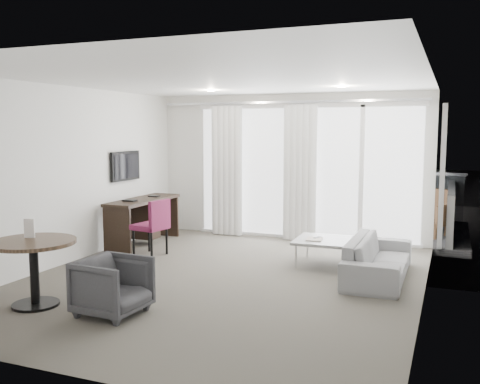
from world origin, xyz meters
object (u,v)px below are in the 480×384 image
at_px(tub_armchair, 113,286).
at_px(desk, 144,221).
at_px(desk_chair, 150,227).
at_px(round_table, 34,273).
at_px(rattan_chair_a, 369,206).
at_px(rattan_chair_b, 429,213).
at_px(sofa, 378,258).
at_px(coffee_table, 325,252).

bearing_deg(tub_armchair, desk, 30.58).
height_order(desk_chair, round_table, desk_chair).
bearing_deg(rattan_chair_a, tub_armchair, -83.77).
xyz_separation_m(round_table, tub_armchair, (0.98, 0.08, -0.06)).
bearing_deg(rattan_chair_a, round_table, -91.32).
bearing_deg(rattan_chair_b, desk_chair, -116.95).
height_order(sofa, rattan_chair_a, rattan_chair_a).
xyz_separation_m(desk, desk_chair, (0.54, -0.68, 0.05)).
distance_m(coffee_table, rattan_chair_a, 3.46).
relative_size(desk_chair, tub_armchair, 1.31).
height_order(rattan_chair_a, rattan_chair_b, rattan_chair_b).
bearing_deg(desk, coffee_table, -4.26).
relative_size(coffee_table, rattan_chair_b, 0.98).
distance_m(desk, desk_chair, 0.87).
bearing_deg(rattan_chair_b, rattan_chair_a, 176.38).
height_order(desk, rattan_chair_a, rattan_chair_a).
bearing_deg(rattan_chair_a, sofa, -58.33).
xyz_separation_m(desk, tub_armchair, (1.61, -3.19, -0.08)).
xyz_separation_m(desk, rattan_chair_b, (4.55, 2.58, 0.04)).
bearing_deg(round_table, sofa, 37.15).
distance_m(tub_armchair, coffee_table, 3.37).
bearing_deg(round_table, desk, 100.84).
height_order(tub_armchair, sofa, tub_armchair).
height_order(desk, coffee_table, desk).
xyz_separation_m(rattan_chair_a, rattan_chair_b, (1.20, -0.63, 0.01)).
bearing_deg(tub_armchair, round_table, 98.75).
bearing_deg(rattan_chair_a, desk, -114.80).
relative_size(tub_armchair, sofa, 0.37).
relative_size(desk_chair, rattan_chair_a, 1.05).
bearing_deg(round_table, tub_armchair, 4.94).
height_order(desk_chair, coffee_table, desk_chair).
xyz_separation_m(coffee_table, rattan_chair_b, (1.32, 2.82, 0.24)).
height_order(desk, tub_armchair, desk).
height_order(desk, rattan_chair_b, rattan_chair_b).
bearing_deg(round_table, rattan_chair_b, 56.14).
distance_m(desk_chair, rattan_chair_a, 4.79).
distance_m(desk_chair, round_table, 2.60).
bearing_deg(round_table, desk_chair, 91.90).
xyz_separation_m(coffee_table, sofa, (0.82, -0.44, 0.08)).
relative_size(desk_chair, rattan_chair_b, 1.04).
bearing_deg(desk_chair, coffee_table, 18.67).
bearing_deg(desk_chair, rattan_chair_b, 48.52).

